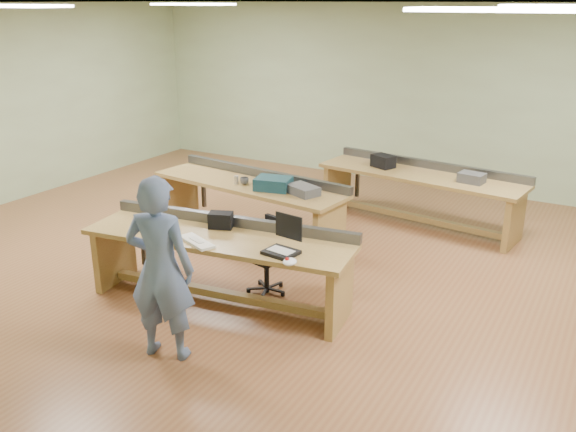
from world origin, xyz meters
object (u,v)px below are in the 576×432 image
(parts_bin_grey, at_px, (303,190))
(drinks_can, at_px, (236,180))
(workbench_front, at_px, (220,252))
(task_chair, at_px, (269,266))
(laptop_base, at_px, (281,252))
(workbench_back, at_px, (420,186))
(workbench_mid, at_px, (250,196))
(person, at_px, (160,269))
(camera_bag, at_px, (221,220))
(mug, at_px, (244,181))
(parts_bin_teal, at_px, (273,184))

(parts_bin_grey, height_order, drinks_can, parts_bin_grey)
(workbench_front, distance_m, parts_bin_grey, 1.67)
(drinks_can, bearing_deg, task_chair, -43.60)
(laptop_base, bearing_deg, workbench_back, 93.53)
(task_chair, bearing_deg, workbench_mid, 143.88)
(person, bearing_deg, task_chair, -110.84)
(workbench_back, bearing_deg, camera_bag, -103.45)
(camera_bag, bearing_deg, workbench_mid, 91.07)
(workbench_back, xyz_separation_m, mug, (-1.84, -1.69, 0.24))
(workbench_back, distance_m, laptop_base, 3.47)
(workbench_back, bearing_deg, drinks_can, -131.67)
(person, relative_size, parts_bin_teal, 3.81)
(task_chair, bearing_deg, drinks_can, 150.04)
(workbench_mid, relative_size, mug, 24.72)
(laptop_base, relative_size, camera_bag, 1.25)
(camera_bag, relative_size, parts_bin_grey, 0.61)
(workbench_front, distance_m, mug, 1.85)
(camera_bag, height_order, parts_bin_grey, camera_bag)
(laptop_base, relative_size, parts_bin_grey, 0.76)
(workbench_back, distance_m, parts_bin_grey, 1.96)
(mug, bearing_deg, workbench_mid, 86.21)
(mug, bearing_deg, camera_bag, -64.99)
(task_chair, bearing_deg, parts_bin_teal, 132.94)
(workbench_front, bearing_deg, parts_bin_teal, 94.11)
(person, height_order, task_chair, person)
(workbench_front, bearing_deg, task_chair, 46.85)
(workbench_back, relative_size, mug, 25.66)
(parts_bin_teal, distance_m, parts_bin_grey, 0.43)
(workbench_front, relative_size, mug, 25.32)
(workbench_mid, xyz_separation_m, mug, (-0.01, -0.11, 0.24))
(workbench_mid, height_order, drinks_can, workbench_mid)
(person, distance_m, laptop_base, 1.17)
(workbench_mid, xyz_separation_m, parts_bin_grey, (0.87, -0.11, 0.25))
(workbench_front, xyz_separation_m, camera_bag, (-0.11, 0.19, 0.28))
(laptop_base, bearing_deg, parts_bin_teal, 130.78)
(camera_bag, xyz_separation_m, parts_bin_teal, (-0.24, 1.46, -0.01))
(workbench_mid, distance_m, drinks_can, 0.31)
(workbench_mid, height_order, person, person)
(workbench_back, relative_size, task_chair, 3.61)
(workbench_front, height_order, camera_bag, camera_bag)
(parts_bin_grey, distance_m, mug, 0.87)
(workbench_back, distance_m, mug, 2.51)
(workbench_back, distance_m, camera_bag, 3.37)
(workbench_front, bearing_deg, drinks_can, 111.23)
(parts_bin_grey, bearing_deg, parts_bin_teal, -179.19)
(workbench_back, xyz_separation_m, laptop_base, (-0.24, -3.45, 0.21))
(workbench_front, height_order, workbench_back, same)
(person, bearing_deg, camera_bag, -92.85)
(camera_bag, xyz_separation_m, task_chair, (0.43, 0.27, -0.53))
(parts_bin_teal, bearing_deg, task_chair, -60.70)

